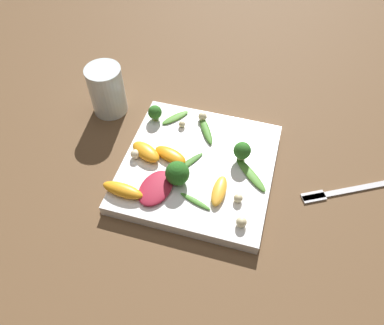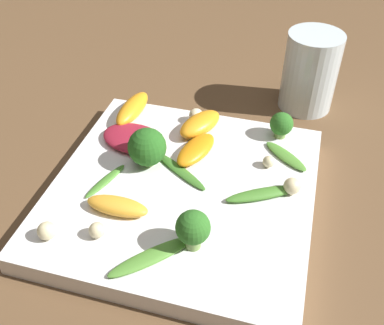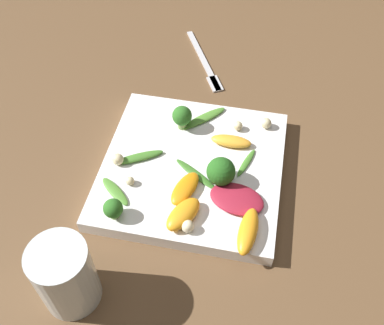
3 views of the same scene
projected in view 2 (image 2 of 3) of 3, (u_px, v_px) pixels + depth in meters
name	position (u px, v px, depth m)	size (l,w,h in m)	color
ground_plane	(183.00, 201.00, 0.50)	(2.40, 2.40, 0.00)	brown
plate	(183.00, 193.00, 0.49)	(0.28, 0.28, 0.02)	white
drinking_glass	(310.00, 72.00, 0.61)	(0.07, 0.07, 0.11)	silver
radicchio_leaf_0	(134.00, 138.00, 0.54)	(0.09, 0.07, 0.01)	maroon
orange_segment_0	(132.00, 109.00, 0.58)	(0.03, 0.08, 0.02)	orange
orange_segment_1	(196.00, 150.00, 0.52)	(0.05, 0.07, 0.02)	orange
orange_segment_2	(200.00, 124.00, 0.55)	(0.06, 0.07, 0.02)	orange
orange_segment_3	(117.00, 206.00, 0.45)	(0.07, 0.02, 0.01)	#FCAD33
broccoli_floret_0	(281.00, 125.00, 0.54)	(0.03, 0.03, 0.03)	#7A9E51
broccoli_floret_1	(147.00, 147.00, 0.50)	(0.04, 0.04, 0.05)	#84AD5B
broccoli_floret_2	(193.00, 229.00, 0.41)	(0.03, 0.03, 0.04)	#7A9E51
arugula_sprig_0	(150.00, 256.00, 0.41)	(0.07, 0.08, 0.01)	#518E33
arugula_sprig_1	(105.00, 181.00, 0.49)	(0.03, 0.06, 0.00)	#47842D
arugula_sprig_2	(180.00, 171.00, 0.50)	(0.08, 0.06, 0.00)	#3D7528
arugula_sprig_3	(286.00, 156.00, 0.52)	(0.06, 0.05, 0.01)	#518E33
arugula_sprig_4	(262.00, 194.00, 0.47)	(0.08, 0.05, 0.01)	#47842D
macadamia_nut_0	(196.00, 116.00, 0.57)	(0.02, 0.02, 0.02)	beige
macadamia_nut_1	(47.00, 231.00, 0.43)	(0.02, 0.02, 0.02)	beige
macadamia_nut_2	(97.00, 230.00, 0.43)	(0.02, 0.02, 0.02)	beige
macadamia_nut_3	(269.00, 162.00, 0.51)	(0.01, 0.01, 0.01)	beige
macadamia_nut_4	(292.00, 186.00, 0.47)	(0.02, 0.02, 0.02)	beige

